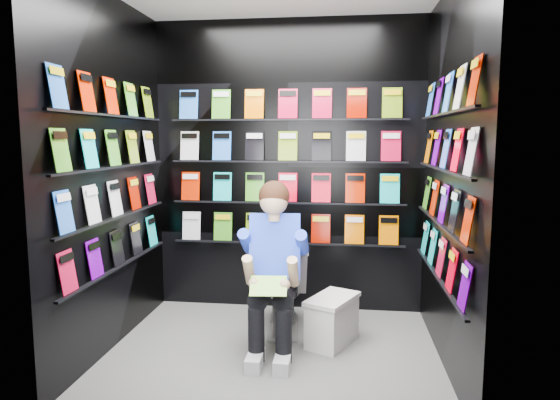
# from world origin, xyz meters

# --- Properties ---
(floor) EXTENTS (2.40, 2.40, 0.00)m
(floor) POSITION_xyz_m (0.00, 0.00, 0.00)
(floor) COLOR slate
(floor) RESTS_ON ground
(wall_back) EXTENTS (2.40, 0.04, 2.60)m
(wall_back) POSITION_xyz_m (0.00, 1.00, 1.30)
(wall_back) COLOR black
(wall_back) RESTS_ON floor
(wall_front) EXTENTS (2.40, 0.04, 2.60)m
(wall_front) POSITION_xyz_m (0.00, -1.00, 1.30)
(wall_front) COLOR black
(wall_front) RESTS_ON floor
(wall_left) EXTENTS (0.04, 2.00, 2.60)m
(wall_left) POSITION_xyz_m (-1.20, 0.00, 1.30)
(wall_left) COLOR black
(wall_left) RESTS_ON floor
(wall_right) EXTENTS (0.04, 2.00, 2.60)m
(wall_right) POSITION_xyz_m (1.20, 0.00, 1.30)
(wall_right) COLOR black
(wall_right) RESTS_ON floor
(comics_back) EXTENTS (2.10, 0.06, 1.37)m
(comics_back) POSITION_xyz_m (0.00, 0.97, 1.31)
(comics_back) COLOR #F7001D
(comics_back) RESTS_ON wall_back
(comics_left) EXTENTS (0.06, 1.70, 1.37)m
(comics_left) POSITION_xyz_m (-1.17, 0.00, 1.31)
(comics_left) COLOR #F7001D
(comics_left) RESTS_ON wall_left
(comics_right) EXTENTS (0.06, 1.70, 1.37)m
(comics_right) POSITION_xyz_m (1.17, 0.00, 1.31)
(comics_right) COLOR #F7001D
(comics_right) RESTS_ON wall_right
(toilet) EXTENTS (0.49, 0.79, 0.73)m
(toilet) POSITION_xyz_m (0.01, 0.47, 0.37)
(toilet) COLOR silver
(toilet) RESTS_ON floor
(longbox) EXTENTS (0.41, 0.51, 0.34)m
(longbox) POSITION_xyz_m (0.43, 0.21, 0.17)
(longbox) COLOR silver
(longbox) RESTS_ON floor
(longbox_lid) EXTENTS (0.44, 0.54, 0.03)m
(longbox_lid) POSITION_xyz_m (0.43, 0.21, 0.35)
(longbox_lid) COLOR silver
(longbox_lid) RESTS_ON longbox
(reader) EXTENTS (0.56, 0.77, 1.34)m
(reader) POSITION_xyz_m (0.01, 0.09, 0.75)
(reader) COLOR blue
(reader) RESTS_ON toilet
(held_comic) EXTENTS (0.26, 0.17, 0.10)m
(held_comic) POSITION_xyz_m (0.01, -0.26, 0.58)
(held_comic) COLOR green
(held_comic) RESTS_ON reader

